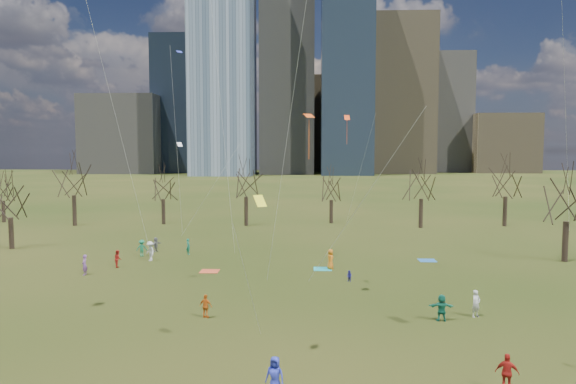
{
  "coord_description": "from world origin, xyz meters",
  "views": [
    {
      "loc": [
        1.75,
        -30.92,
        10.45
      ],
      "look_at": [
        0.0,
        12.0,
        7.0
      ],
      "focal_mm": 32.0,
      "sensor_mm": 36.0,
      "label": 1
    }
  ],
  "objects_px": {
    "person_0": "(275,376)",
    "blanket_crimson": "(210,271)",
    "blanket_navy": "(427,260)",
    "person_1": "(476,304)",
    "blanket_teal": "(323,269)",
    "person_4": "(206,306)"
  },
  "relations": [
    {
      "from": "person_0",
      "to": "blanket_crimson",
      "type": "bearing_deg",
      "value": 123.51
    },
    {
      "from": "blanket_navy",
      "to": "person_0",
      "type": "distance_m",
      "value": 30.38
    },
    {
      "from": "blanket_crimson",
      "to": "person_1",
      "type": "xyz_separation_m",
      "value": [
        19.15,
        -11.48,
        0.84
      ]
    },
    {
      "from": "blanket_teal",
      "to": "person_4",
      "type": "xyz_separation_m",
      "value": [
        -7.68,
        -13.65,
        0.73
      ]
    },
    {
      "from": "blanket_navy",
      "to": "person_4",
      "type": "relative_size",
      "value": 1.07
    },
    {
      "from": "blanket_crimson",
      "to": "person_1",
      "type": "relative_size",
      "value": 0.93
    },
    {
      "from": "blanket_crimson",
      "to": "person_4",
      "type": "height_order",
      "value": "person_4"
    },
    {
      "from": "person_1",
      "to": "blanket_teal",
      "type": "bearing_deg",
      "value": 96.08
    },
    {
      "from": "blanket_navy",
      "to": "person_0",
      "type": "height_order",
      "value": "person_0"
    },
    {
      "from": "person_0",
      "to": "person_4",
      "type": "distance_m",
      "value": 11.14
    },
    {
      "from": "blanket_teal",
      "to": "blanket_navy",
      "type": "height_order",
      "value": "same"
    },
    {
      "from": "blanket_teal",
      "to": "person_4",
      "type": "height_order",
      "value": "person_4"
    },
    {
      "from": "blanket_navy",
      "to": "person_1",
      "type": "distance_m",
      "value": 16.75
    },
    {
      "from": "blanket_crimson",
      "to": "person_4",
      "type": "relative_size",
      "value": 1.07
    },
    {
      "from": "blanket_teal",
      "to": "person_1",
      "type": "distance_m",
      "value": 15.82
    },
    {
      "from": "blanket_teal",
      "to": "person_0",
      "type": "xyz_separation_m",
      "value": [
        -2.68,
        -23.61,
        0.82
      ]
    },
    {
      "from": "blanket_navy",
      "to": "person_1",
      "type": "bearing_deg",
      "value": -92.65
    },
    {
      "from": "blanket_navy",
      "to": "blanket_teal",
      "type": "bearing_deg",
      "value": -158.62
    },
    {
      "from": "person_4",
      "to": "blanket_navy",
      "type": "bearing_deg",
      "value": -116.61
    },
    {
      "from": "person_0",
      "to": "person_4",
      "type": "bearing_deg",
      "value": 132.34
    },
    {
      "from": "blanket_navy",
      "to": "blanket_crimson",
      "type": "relative_size",
      "value": 1.0
    },
    {
      "from": "blanket_crimson",
      "to": "person_4",
      "type": "xyz_separation_m",
      "value": [
        2.17,
        -12.36,
        0.73
      ]
    }
  ]
}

